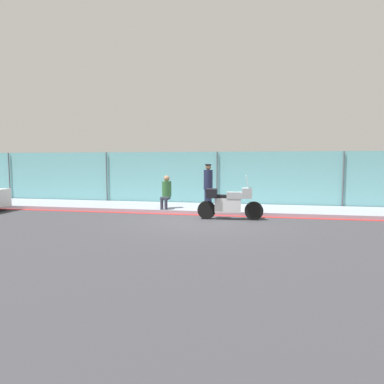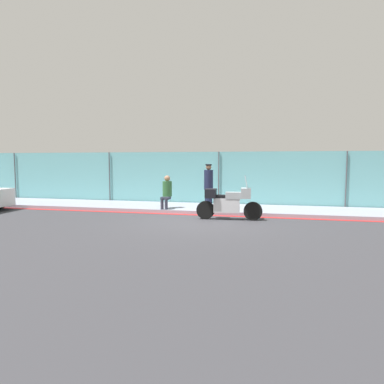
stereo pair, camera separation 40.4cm
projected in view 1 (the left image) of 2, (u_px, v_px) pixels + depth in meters
The scene contains 7 objects.
ground_plane at pixel (202, 222), 11.09m from camera, with size 120.00×120.00×0.00m, color #38383D.
sidewalk at pixel (213, 209), 13.65m from camera, with size 37.93×2.45×0.13m.
curb_paint_stripe at pixel (208, 215), 12.36m from camera, with size 37.93×0.18×0.01m.
storefront_fence at pixel (217, 179), 14.83m from camera, with size 36.03×0.17×2.36m.
motorcycle at pixel (229, 202), 11.44m from camera, with size 2.20×0.58×1.49m.
officer_standing at pixel (208, 186), 13.05m from camera, with size 0.34×0.34×1.71m.
person_seated_on_curb at pixel (166, 190), 13.15m from camera, with size 0.36×0.65×1.27m.
Camera 1 is at (1.79, -10.81, 1.96)m, focal length 32.00 mm.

